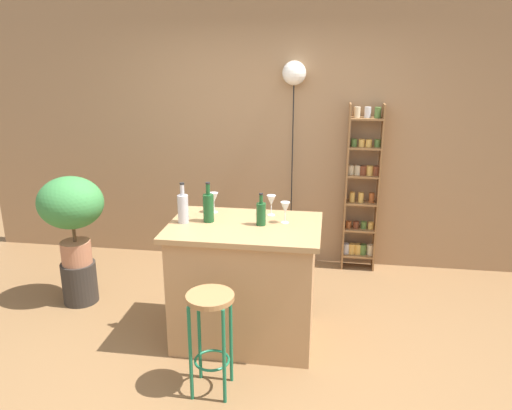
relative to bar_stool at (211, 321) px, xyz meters
name	(u,v)px	position (x,y,z in m)	size (l,w,h in m)	color
ground	(239,358)	(0.11, 0.38, -0.52)	(12.00, 12.00, 0.00)	brown
back_wall	(271,132)	(0.11, 2.33, 0.88)	(6.40, 0.10, 2.80)	#997551
kitchen_counter	(245,282)	(0.11, 0.68, -0.04)	(1.15, 0.78, 0.96)	tan
bar_stool	(211,321)	(0.00, 0.00, 0.00)	(0.31, 0.31, 0.72)	#196642
spice_shelf	(362,191)	(1.06, 2.17, 0.32)	(0.34, 0.17, 1.72)	olive
plant_stool	(80,282)	(-1.48, 1.04, -0.33)	(0.31, 0.31, 0.38)	#2D2823
potted_plant	(71,208)	(-1.48, 1.04, 0.38)	(0.57, 0.52, 0.80)	#A86B4C
bottle_olive_oil	(261,213)	(0.23, 0.69, 0.53)	(0.07, 0.07, 0.25)	#194C23
bottle_spirits_clear	(183,208)	(-0.36, 0.66, 0.55)	(0.08, 0.08, 0.31)	#B2B2B7
bottle_wine_red	(208,207)	(-0.17, 0.71, 0.55)	(0.08, 0.08, 0.31)	#194C23
wine_glass_left	(285,208)	(0.40, 0.77, 0.55)	(0.07, 0.07, 0.16)	silver
wine_glass_center	(271,201)	(0.28, 0.93, 0.55)	(0.07, 0.07, 0.16)	silver
wine_glass_right	(214,198)	(-0.18, 0.93, 0.55)	(0.07, 0.07, 0.16)	silver
pendant_globe_light	(294,75)	(0.34, 2.22, 1.45)	(0.24, 0.24, 2.11)	black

